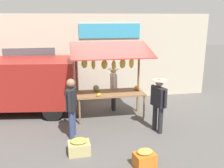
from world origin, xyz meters
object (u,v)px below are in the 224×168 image
(market_stall, at_px, (110,72))
(produce_crate_near, at_px, (145,159))
(produce_crate_side, at_px, (79,147))
(shopper_in_grey_tee, at_px, (158,101))
(shopper_with_shopping_bag, at_px, (72,104))
(vendor_with_sunhat, at_px, (113,85))
(parked_van, at_px, (8,81))

(market_stall, distance_m, produce_crate_near, 3.32)
(market_stall, distance_m, produce_crate_side, 2.82)
(shopper_in_grey_tee, bearing_deg, shopper_with_shopping_bag, 70.69)
(shopper_in_grey_tee, height_order, produce_crate_near, shopper_in_grey_tee)
(market_stall, bearing_deg, produce_crate_side, 61.89)
(market_stall, distance_m, shopper_with_shopping_bag, 1.88)
(vendor_with_sunhat, relative_size, produce_crate_near, 2.97)
(produce_crate_near, height_order, produce_crate_side, produce_crate_near)
(shopper_with_shopping_bag, xyz_separation_m, produce_crate_near, (-1.54, 1.78, -0.78))
(shopper_in_grey_tee, relative_size, produce_crate_near, 3.06)
(produce_crate_near, distance_m, produce_crate_side, 1.65)
(vendor_with_sunhat, xyz_separation_m, parked_van, (3.65, -0.40, 0.21))
(shopper_in_grey_tee, bearing_deg, market_stall, 24.12)
(parked_van, bearing_deg, market_stall, 169.86)
(produce_crate_side, bearing_deg, shopper_with_shopping_bag, -82.29)
(market_stall, height_order, parked_van, market_stall)
(produce_crate_side, bearing_deg, parked_van, -55.48)
(market_stall, height_order, shopper_with_shopping_bag, market_stall)
(market_stall, bearing_deg, vendor_with_sunhat, -109.37)
(vendor_with_sunhat, bearing_deg, produce_crate_side, -20.18)
(market_stall, bearing_deg, shopper_with_shopping_bag, 43.96)
(shopper_with_shopping_bag, height_order, parked_van, parked_van)
(vendor_with_sunhat, distance_m, shopper_with_shopping_bag, 2.47)
(produce_crate_near, bearing_deg, vendor_with_sunhat, -89.83)
(shopper_with_shopping_bag, bearing_deg, produce_crate_side, -160.76)
(vendor_with_sunhat, distance_m, produce_crate_side, 3.27)
(vendor_with_sunhat, xyz_separation_m, produce_crate_side, (1.41, 2.87, -0.72))
(market_stall, xyz_separation_m, shopper_in_grey_tee, (-1.17, 1.34, -0.61))
(parked_van, bearing_deg, produce_crate_near, 139.28)
(market_stall, relative_size, produce_crate_near, 4.77)
(parked_van, height_order, produce_crate_side, parked_van)
(vendor_with_sunhat, height_order, produce_crate_side, vendor_with_sunhat)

